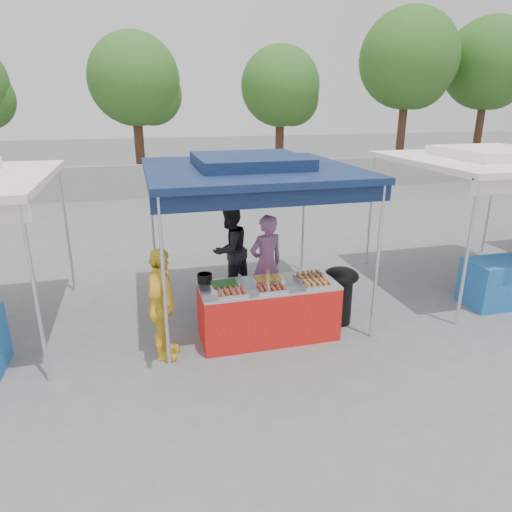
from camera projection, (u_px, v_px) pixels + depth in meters
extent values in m
plane|color=slate|center=(266.00, 333.00, 6.97)|extent=(80.00, 80.00, 0.00)
cube|color=gray|center=(184.00, 180.00, 16.84)|extent=(40.00, 0.25, 1.20)
cylinder|color=silver|center=(164.00, 285.00, 5.78)|extent=(0.05, 0.05, 2.30)
cylinder|color=silver|center=(377.00, 265.00, 6.51)|extent=(0.05, 0.05, 2.30)
cylinder|color=silver|center=(153.00, 226.00, 8.52)|extent=(0.05, 0.05, 2.30)
cylinder|color=silver|center=(303.00, 216.00, 9.25)|extent=(0.05, 0.05, 2.30)
cube|color=#122248|center=(249.00, 169.00, 7.13)|extent=(3.20, 3.20, 0.10)
cube|color=#122248|center=(249.00, 161.00, 7.08)|extent=(1.65, 1.65, 0.18)
cube|color=#122248|center=(278.00, 198.00, 5.80)|extent=(3.20, 0.04, 0.25)
cylinder|color=silver|center=(36.00, 298.00, 5.41)|extent=(0.05, 0.05, 2.30)
cylinder|color=silver|center=(67.00, 231.00, 8.16)|extent=(0.05, 0.05, 2.30)
cylinder|color=silver|center=(467.00, 256.00, 6.87)|extent=(0.05, 0.05, 2.30)
cylinder|color=silver|center=(370.00, 212.00, 9.61)|extent=(0.05, 0.05, 2.30)
cylinder|color=silver|center=(490.00, 204.00, 10.34)|extent=(0.05, 0.05, 2.30)
cube|color=white|center=(491.00, 160.00, 8.22)|extent=(3.20, 3.20, 0.10)
cube|color=white|center=(492.00, 153.00, 8.18)|extent=(1.65, 1.65, 0.18)
cylinder|color=#482A1B|center=(139.00, 142.00, 17.70)|extent=(0.36, 0.36, 3.70)
sphere|color=#356822|center=(134.00, 79.00, 16.96)|extent=(3.38, 3.38, 3.38)
sphere|color=#356822|center=(151.00, 94.00, 17.46)|extent=(2.33, 2.33, 2.33)
cylinder|color=#482A1B|center=(280.00, 140.00, 19.38)|extent=(0.36, 0.36, 3.53)
sphere|color=#356822|center=(280.00, 86.00, 18.68)|extent=(3.23, 3.23, 3.23)
sphere|color=#356822|center=(292.00, 99.00, 19.17)|extent=(2.22, 2.22, 2.22)
cylinder|color=#482A1B|center=(402.00, 127.00, 20.28)|extent=(0.36, 0.36, 4.54)
sphere|color=#356822|center=(408.00, 59.00, 19.38)|extent=(4.15, 4.15, 4.15)
sphere|color=#356822|center=(416.00, 76.00, 19.92)|extent=(2.85, 2.85, 2.85)
cylinder|color=#482A1B|center=(479.00, 126.00, 21.81)|extent=(0.36, 0.36, 4.48)
sphere|color=#356822|center=(489.00, 63.00, 20.92)|extent=(4.09, 4.09, 4.09)
sphere|color=#356822|center=(494.00, 79.00, 21.46)|extent=(2.81, 2.81, 2.81)
cube|color=red|center=(268.00, 312.00, 6.75)|extent=(2.00, 0.80, 0.81)
cube|color=silver|center=(268.00, 285.00, 6.61)|extent=(2.00, 0.80, 0.04)
cube|color=silver|center=(231.00, 293.00, 6.23)|extent=(0.42, 0.30, 0.05)
cube|color=maroon|center=(231.00, 291.00, 6.22)|extent=(0.35, 0.25, 0.02)
cube|color=silver|center=(271.00, 289.00, 6.37)|extent=(0.42, 0.30, 0.05)
cube|color=maroon|center=(271.00, 287.00, 6.36)|extent=(0.35, 0.25, 0.02)
cube|color=silver|center=(317.00, 284.00, 6.53)|extent=(0.42, 0.30, 0.05)
cube|color=#C37C43|center=(317.00, 282.00, 6.52)|extent=(0.35, 0.25, 0.02)
cube|color=silver|center=(224.00, 286.00, 6.49)|extent=(0.42, 0.30, 0.05)
cube|color=#2D6121|center=(224.00, 283.00, 6.48)|extent=(0.35, 0.25, 0.02)
cube|color=silver|center=(269.00, 280.00, 6.70)|extent=(0.42, 0.30, 0.05)
cube|color=gold|center=(269.00, 277.00, 6.69)|extent=(0.35, 0.25, 0.02)
cube|color=silver|center=(310.00, 277.00, 6.81)|extent=(0.42, 0.30, 0.05)
cube|color=#C37C43|center=(310.00, 274.00, 6.80)|extent=(0.35, 0.25, 0.02)
cylinder|color=black|center=(205.00, 278.00, 6.65)|extent=(0.22, 0.22, 0.13)
cylinder|color=silver|center=(268.00, 286.00, 6.39)|extent=(0.08, 0.08, 0.11)
cylinder|color=black|center=(340.00, 301.00, 7.21)|extent=(0.38, 0.38, 0.74)
ellipsoid|color=black|center=(341.00, 275.00, 7.07)|extent=(0.55, 0.55, 0.25)
cube|color=#1641B5|center=(225.00, 311.00, 7.33)|extent=(0.55, 0.39, 0.33)
cube|color=#1641B5|center=(272.00, 307.00, 7.52)|extent=(0.50, 0.35, 0.30)
cube|color=#1641B5|center=(272.00, 290.00, 7.42)|extent=(0.47, 0.33, 0.28)
imported|color=#99618F|center=(266.00, 264.00, 7.47)|extent=(0.69, 0.54, 1.66)
imported|color=black|center=(230.00, 250.00, 8.24)|extent=(1.00, 0.96, 1.63)
imported|color=yellow|center=(162.00, 305.00, 6.09)|extent=(0.63, 0.99, 1.57)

